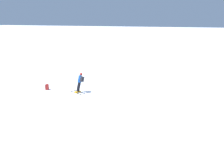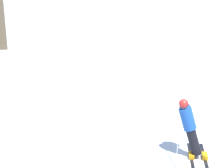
{
  "view_description": "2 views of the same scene",
  "coord_description": "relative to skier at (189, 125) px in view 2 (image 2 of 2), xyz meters",
  "views": [
    {
      "loc": [
        16.22,
        8.48,
        6.23
      ],
      "look_at": [
        1.32,
        3.58,
        1.48
      ],
      "focal_mm": 35.0,
      "sensor_mm": 36.0,
      "label": 1
    },
    {
      "loc": [
        -4.8,
        -7.92,
        5.17
      ],
      "look_at": [
        -1.29,
        3.58,
        1.1
      ],
      "focal_mm": 60.0,
      "sensor_mm": 36.0,
      "label": 2
    }
  ],
  "objects": [
    {
      "name": "ground_plane",
      "position": [
        0.19,
        -0.14,
        -0.94
      ],
      "size": [
        300.0,
        300.0,
        0.0
      ],
      "primitive_type": "plane",
      "color": "white"
    },
    {
      "name": "skier",
      "position": [
        0.0,
        0.0,
        0.0
      ],
      "size": [
        1.34,
        1.69,
        1.73
      ],
      "rotation": [
        0.0,
        0.0,
        -0.4
      ],
      "color": "black",
      "rests_on": "ground"
    }
  ]
}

